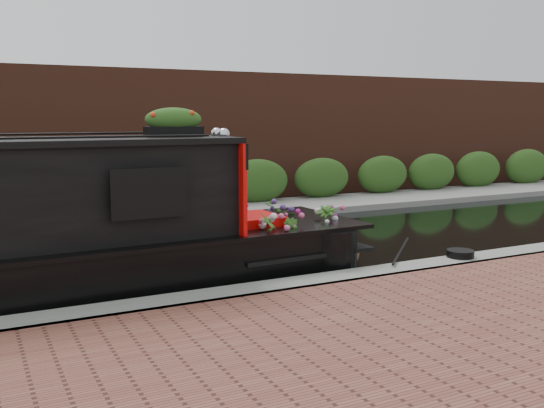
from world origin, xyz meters
name	(u,v)px	position (x,y,z in m)	size (l,w,h in m)	color
ground	(163,259)	(0.00, 0.00, 0.00)	(80.00, 80.00, 0.00)	black
near_bank_coping	(233,309)	(0.00, -3.30, 0.00)	(40.00, 0.60, 0.50)	gray
far_bank_path	(113,224)	(0.00, 4.20, 0.00)	(40.00, 2.40, 0.34)	gray
far_hedge	(105,218)	(0.00, 5.10, 0.00)	(40.00, 1.10, 2.80)	#284B19
far_brick_wall	(90,207)	(0.00, 7.20, 0.00)	(40.00, 1.00, 8.00)	#572C1D
rope_fender	(343,252)	(2.83, -1.77, 0.20)	(0.40, 0.40, 0.44)	brown
coiled_mooring_rope	(460,254)	(4.27, -3.19, 0.31)	(0.46, 0.46, 0.12)	black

